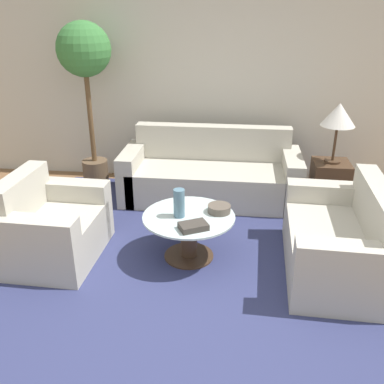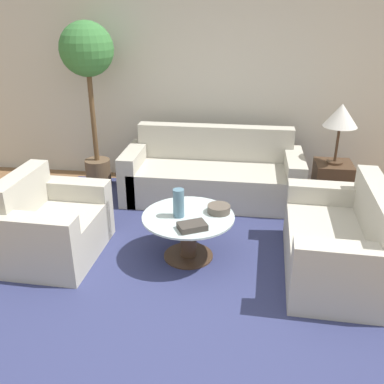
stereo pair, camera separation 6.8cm
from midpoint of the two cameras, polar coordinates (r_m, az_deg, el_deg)
name	(u,v)px [view 2 (the right image)]	position (r m, az deg, el deg)	size (l,w,h in m)	color
ground_plane	(181,313)	(3.39, -0.93, -15.88)	(14.00, 14.00, 0.00)	brown
wall_back	(215,79)	(5.48, 3.50, 14.76)	(10.00, 0.06, 2.60)	beige
rug	(188,256)	(4.03, 0.01, -8.55)	(3.54, 3.59, 0.01)	navy
sofa_main	(213,176)	(5.12, 3.15, 2.17)	(2.07, 0.82, 0.82)	#B2AD9E
armchair	(50,228)	(4.14, -17.95, -4.57)	(0.79, 1.00, 0.79)	#B2AD9E
loveseat	(342,245)	(3.91, 19.88, -6.65)	(0.83, 1.37, 0.81)	#B2AD9E
coffee_table	(188,231)	(3.89, 0.01, -5.16)	(0.83, 0.83, 0.43)	#422D1E
side_table	(331,185)	(5.13, 18.43, 0.89)	(0.40, 0.40, 0.53)	#422D1E
table_lamp	(341,117)	(4.90, 19.63, 9.44)	(0.37, 0.37, 0.66)	#422D1E
potted_plant	(88,67)	(5.30, -13.30, 15.94)	(0.62, 0.62, 2.00)	brown
vase	(179,203)	(3.75, -1.29, -1.48)	(0.10, 0.10, 0.26)	slate
bowl	(219,209)	(3.87, 4.10, -2.26)	(0.21, 0.21, 0.07)	brown
book_stack	(192,226)	(3.59, 0.58, -4.59)	(0.28, 0.25, 0.05)	#38332D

